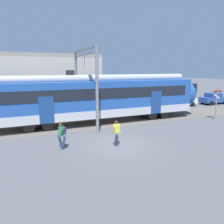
{
  "coord_description": "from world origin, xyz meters",
  "views": [
    {
      "loc": [
        -5.53,
        -12.29,
        4.88
      ],
      "look_at": [
        0.82,
        2.79,
        1.6
      ],
      "focal_mm": 35.0,
      "sensor_mm": 36.0,
      "label": 1
    }
  ],
  "objects_px": {
    "pedestrian_green": "(62,133)",
    "parked_car_blue": "(214,98)",
    "pedestrian_yellow": "(117,131)",
    "parked_car_white": "(181,100)",
    "crossing_signal": "(217,99)"
  },
  "relations": [
    {
      "from": "parked_car_blue",
      "to": "crossing_signal",
      "type": "height_order",
      "value": "crossing_signal"
    },
    {
      "from": "pedestrian_yellow",
      "to": "crossing_signal",
      "type": "xyz_separation_m",
      "value": [
        11.78,
        2.97,
        1.05
      ]
    },
    {
      "from": "pedestrian_yellow",
      "to": "parked_car_white",
      "type": "distance_m",
      "value": 17.35
    },
    {
      "from": "pedestrian_yellow",
      "to": "crossing_signal",
      "type": "bearing_deg",
      "value": 14.13
    },
    {
      "from": "parked_car_blue",
      "to": "pedestrian_yellow",
      "type": "bearing_deg",
      "value": -152.4
    },
    {
      "from": "pedestrian_green",
      "to": "pedestrian_yellow",
      "type": "xyz_separation_m",
      "value": [
        3.3,
        -0.79,
        -0.03
      ]
    },
    {
      "from": "parked_car_white",
      "to": "parked_car_blue",
      "type": "height_order",
      "value": "same"
    },
    {
      "from": "parked_car_blue",
      "to": "pedestrian_green",
      "type": "bearing_deg",
      "value": -157.65
    },
    {
      "from": "pedestrian_yellow",
      "to": "parked_car_blue",
      "type": "bearing_deg",
      "value": 27.6
    },
    {
      "from": "pedestrian_green",
      "to": "parked_car_blue",
      "type": "xyz_separation_m",
      "value": [
        22.56,
        9.27,
        -0.21
      ]
    },
    {
      "from": "pedestrian_yellow",
      "to": "crossing_signal",
      "type": "relative_size",
      "value": 0.56
    },
    {
      "from": "pedestrian_green",
      "to": "pedestrian_yellow",
      "type": "distance_m",
      "value": 3.4
    },
    {
      "from": "pedestrian_green",
      "to": "parked_car_white",
      "type": "height_order",
      "value": "pedestrian_green"
    },
    {
      "from": "parked_car_white",
      "to": "crossing_signal",
      "type": "relative_size",
      "value": 1.36
    },
    {
      "from": "pedestrian_green",
      "to": "pedestrian_yellow",
      "type": "relative_size",
      "value": 1.0
    }
  ]
}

